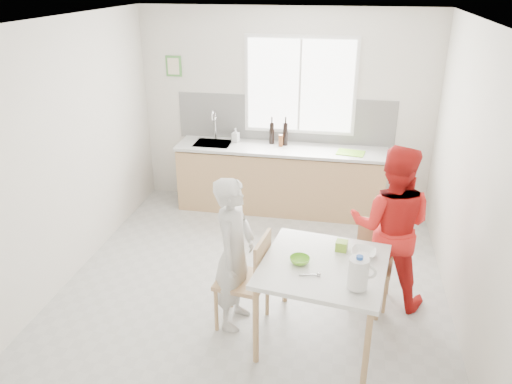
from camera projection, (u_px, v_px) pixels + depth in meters
ground at (254, 286)px, 5.34m from camera, size 4.50×4.50×0.00m
room_shell at (253, 140)px, 4.67m from camera, size 4.50×4.50×4.50m
window at (300, 86)px, 6.62m from camera, size 1.50×0.06×1.30m
backsplash at (284, 120)px, 6.86m from camera, size 3.00×0.02×0.65m
picture_frame at (174, 66)px, 6.84m from camera, size 0.22×0.03×0.28m
kitchen_counter at (280, 182)px, 6.92m from camera, size 2.84×0.64×1.37m
dining_table at (323, 272)px, 4.29m from camera, size 1.18×1.18×0.80m
chair_left at (249, 277)px, 4.57m from camera, size 0.50×0.50×0.95m
chair_far at (373, 258)px, 4.99m from camera, size 0.44×0.44×0.84m
person_white at (234, 254)px, 4.52m from camera, size 0.43×0.59×1.48m
person_red at (390, 227)px, 4.82m from camera, size 0.89×0.73×1.66m
bowl_green at (300, 260)px, 4.26m from camera, size 0.20×0.20×0.05m
bowl_white at (364, 253)px, 4.37m from camera, size 0.25×0.25×0.05m
milk_jug at (359, 273)px, 3.86m from camera, size 0.22×0.16×0.28m
green_box at (342, 246)px, 4.45m from camera, size 0.11×0.11×0.09m
spoon at (309, 275)px, 4.09m from camera, size 0.16×0.04×0.01m
cutting_board at (351, 153)px, 6.50m from camera, size 0.39×0.30×0.01m
wine_bottle_a at (285, 134)px, 6.74m from camera, size 0.07×0.07×0.32m
wine_bottle_b at (272, 133)px, 6.81m from camera, size 0.07×0.07×0.30m
jar_amber at (281, 141)px, 6.73m from camera, size 0.06×0.06×0.16m
soap_bottle at (236, 135)px, 6.89m from camera, size 0.10×0.11×0.20m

